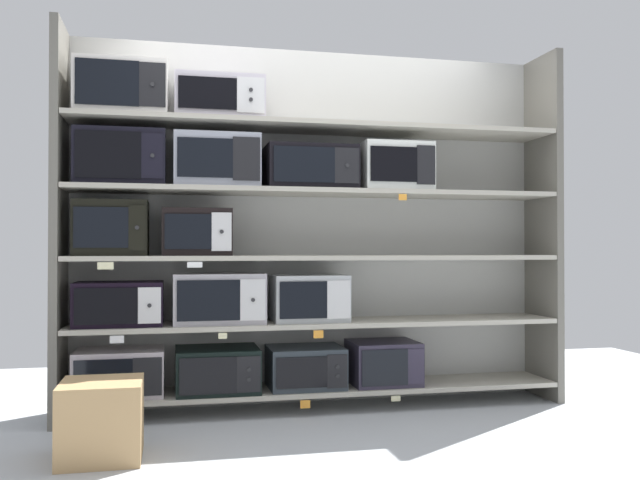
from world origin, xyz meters
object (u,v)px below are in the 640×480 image
object	(u,v)px
microwave_8	(197,232)
microwave_10	(216,162)
microwave_1	(217,369)
microwave_2	(305,367)
microwave_12	(393,168)
microwave_6	(309,298)
microwave_0	(120,372)
microwave_5	(219,298)
microwave_14	(219,99)
microwave_9	(121,159)
microwave_11	(310,168)
microwave_7	(112,228)
microwave_3	(383,362)
microwave_4	(119,304)
shipping_carton	(101,420)
microwave_13	(122,90)

from	to	relation	value
microwave_8	microwave_10	bearing A→B (deg)	0.04
microwave_8	microwave_1	bearing A→B (deg)	-0.15
microwave_2	microwave_10	xyz separation A→B (m)	(-0.57, 0.00, 1.31)
microwave_2	microwave_12	world-z (taller)	microwave_12
microwave_6	microwave_10	distance (m)	1.05
microwave_0	microwave_2	distance (m)	1.16
microwave_2	microwave_5	distance (m)	0.72
microwave_10	microwave_14	xyz separation A→B (m)	(0.02, -0.00, 0.40)
microwave_6	microwave_9	distance (m)	1.47
microwave_2	microwave_14	world-z (taller)	microwave_14
microwave_8	microwave_11	distance (m)	0.83
microwave_5	microwave_7	size ratio (longest dim) A/B	1.31
microwave_2	microwave_11	world-z (taller)	microwave_11
microwave_3	microwave_6	bearing A→B (deg)	179.97
microwave_6	microwave_14	distance (m)	1.39
microwave_1	microwave_4	bearing A→B (deg)	180.00
microwave_2	microwave_12	size ratio (longest dim) A/B	1.03
microwave_1	shipping_carton	bearing A→B (deg)	-127.69
microwave_3	microwave_12	xyz separation A→B (m)	(0.07, 0.00, 1.30)
microwave_2	microwave_7	world-z (taller)	microwave_7
microwave_8	microwave_13	world-z (taller)	microwave_13
microwave_2	microwave_6	world-z (taller)	microwave_6
microwave_5	microwave_9	world-z (taller)	microwave_9
microwave_10	microwave_0	bearing A→B (deg)	-179.98
microwave_0	microwave_9	bearing A→B (deg)	-4.87
microwave_1	microwave_12	xyz separation A→B (m)	(1.16, 0.00, 1.30)
microwave_1	microwave_6	world-z (taller)	microwave_6
microwave_0	shipping_carton	world-z (taller)	microwave_0
microwave_0	microwave_10	bearing A→B (deg)	0.02
microwave_12	microwave_4	bearing A→B (deg)	-179.99
microwave_8	shipping_carton	distance (m)	1.34
microwave_13	microwave_10	bearing A→B (deg)	0.04
microwave_8	microwave_9	bearing A→B (deg)	-179.95
microwave_2	microwave_3	bearing A→B (deg)	-0.03
microwave_3	microwave_7	bearing A→B (deg)	179.99
microwave_0	microwave_3	bearing A→B (deg)	-0.01
microwave_2	microwave_8	distance (m)	1.11
microwave_6	microwave_12	distance (m)	1.03
microwave_2	microwave_10	world-z (taller)	microwave_10
shipping_carton	microwave_14	bearing A→B (deg)	51.95
microwave_3	microwave_10	size ratio (longest dim) A/B	0.83
microwave_0	microwave_9	distance (m)	1.31
microwave_5	microwave_9	bearing A→B (deg)	-179.98
microwave_2	microwave_5	xyz separation A→B (m)	(-0.56, -0.00, 0.45)
microwave_4	microwave_11	distance (m)	1.46
microwave_13	microwave_14	bearing A→B (deg)	0.04
microwave_5	microwave_11	xyz separation A→B (m)	(0.58, -0.00, 0.83)
microwave_9	shipping_carton	size ratio (longest dim) A/B	1.36
microwave_9	microwave_0	bearing A→B (deg)	175.13
microwave_10	microwave_13	world-z (taller)	microwave_13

